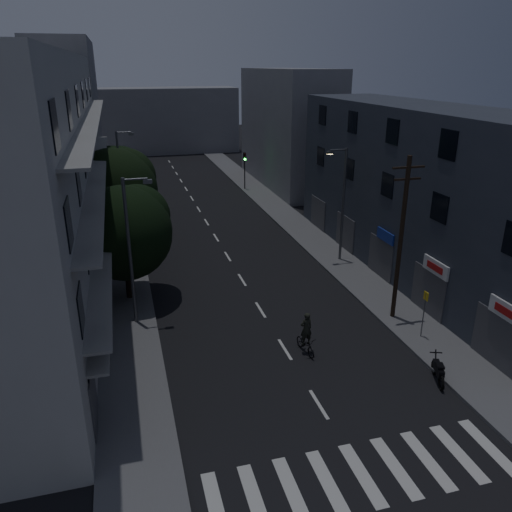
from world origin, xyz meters
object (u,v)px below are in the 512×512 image
bus_stop_sign (425,306)px  cyclist (306,339)px  utility_pole (401,237)px  motorcycle (438,371)px

bus_stop_sign → cyclist: bearing=176.9°
bus_stop_sign → cyclist: bus_stop_sign is taller
utility_pole → bus_stop_sign: bearing=-83.0°
utility_pole → bus_stop_sign: 3.83m
bus_stop_sign → motorcycle: size_ratio=1.36×
cyclist → motorcycle: bearing=-46.6°
bus_stop_sign → cyclist: (-6.28, 0.34, -1.15)m
utility_pole → bus_stop_sign: utility_pole is taller
motorcycle → cyclist: bearing=161.9°
cyclist → bus_stop_sign: bearing=-11.7°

